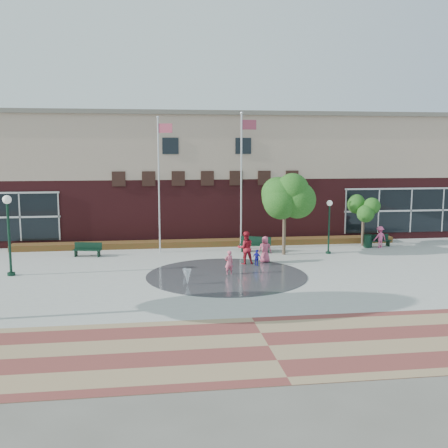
{
  "coord_description": "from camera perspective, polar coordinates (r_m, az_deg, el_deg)",
  "views": [
    {
      "loc": [
        -3.76,
        -23.46,
        6.55
      ],
      "look_at": [
        0.0,
        4.0,
        2.6
      ],
      "focal_mm": 42.0,
      "sensor_mm": 36.0,
      "label": 1
    }
  ],
  "objects": [
    {
      "name": "flagpole_left",
      "position": [
        33.27,
        -7.04,
        5.03
      ],
      "size": [
        0.96,
        0.41,
        8.62
      ],
      "rotation": [
        0.0,
        0.0,
        -0.35
      ],
      "color": "silver",
      "rests_on": "ground"
    },
    {
      "name": "lamp_right",
      "position": [
        33.51,
        11.37,
        0.35
      ],
      "size": [
        0.36,
        0.36,
        3.41
      ],
      "color": "black",
      "rests_on": "ground"
    },
    {
      "name": "child_blue",
      "position": [
        29.7,
        3.6,
        -3.71
      ],
      "size": [
        0.56,
        0.55,
        0.95
      ],
      "primitive_type": "imported",
      "rotation": [
        0.0,
        0.0,
        2.38
      ],
      "color": "#1A169F",
      "rests_on": "ground"
    },
    {
      "name": "lamp_left",
      "position": [
        29.22,
        -22.41,
        -0.22
      ],
      "size": [
        0.45,
        0.45,
        4.23
      ],
      "color": "black",
      "rests_on": "ground"
    },
    {
      "name": "adult_red",
      "position": [
        30.07,
        2.36,
        -2.62
      ],
      "size": [
        0.97,
        0.78,
        1.91
      ],
      "primitive_type": "imported",
      "rotation": [
        0.0,
        0.0,
        3.2
      ],
      "color": "red",
      "rests_on": "ground"
    },
    {
      "name": "bench_left",
      "position": [
        33.35,
        -14.64,
        -2.99
      ],
      "size": [
        1.79,
        0.85,
        0.87
      ],
      "rotation": [
        0.0,
        0.0,
        -0.22
      ],
      "color": "black",
      "rests_on": "ground"
    },
    {
      "name": "flower_bed",
      "position": [
        35.87,
        -1.65,
        -2.42
      ],
      "size": [
        26.0,
        1.2,
        0.4
      ],
      "primitive_type": "cube",
      "color": "maroon",
      "rests_on": "ground"
    },
    {
      "name": "tree_mid",
      "position": [
        32.62,
        6.62,
        3.01
      ],
      "size": [
        3.0,
        3.0,
        5.06
      ],
      "color": "#47372A",
      "rests_on": "ground"
    },
    {
      "name": "ground",
      "position": [
        24.65,
        1.27,
        -7.3
      ],
      "size": [
        120.0,
        120.0,
        0.0
      ],
      "primitive_type": "plane",
      "color": "#666056",
      "rests_on": "ground"
    },
    {
      "name": "water_jet_a",
      "position": [
        25.72,
        -3.99,
        -6.66
      ],
      "size": [
        0.39,
        0.39,
        0.76
      ],
      "primitive_type": "cone",
      "rotation": [
        3.14,
        0.0,
        0.0
      ],
      "color": "white",
      "rests_on": "ground"
    },
    {
      "name": "adult_pink",
      "position": [
        30.59,
        4.5,
        -2.79
      ],
      "size": [
        0.87,
        0.69,
        1.56
      ],
      "primitive_type": "imported",
      "rotation": [
        0.0,
        0.0,
        2.86
      ],
      "color": "#BF4A68",
      "rests_on": "ground"
    },
    {
      "name": "paver_band",
      "position": [
        18.11,
        4.86,
        -13.1
      ],
      "size": [
        46.0,
        6.0,
        0.01
      ],
      "primitive_type": "cube",
      "color": "brown",
      "rests_on": "ground"
    },
    {
      "name": "library_building",
      "position": [
        41.16,
        -2.56,
        5.45
      ],
      "size": [
        44.4,
        10.4,
        9.2
      ],
      "color": "#521B1F",
      "rests_on": "ground"
    },
    {
      "name": "child_splash",
      "position": [
        27.59,
        0.54,
        -4.23
      ],
      "size": [
        0.54,
        0.43,
        1.31
      ],
      "primitive_type": "imported",
      "rotation": [
        0.0,
        0.0,
        3.41
      ],
      "color": "#E9617C",
      "rests_on": "ground"
    },
    {
      "name": "person_bench",
      "position": [
        36.65,
        16.61,
        -1.37
      ],
      "size": [
        1.04,
        0.75,
        1.46
      ],
      "primitive_type": "imported",
      "rotation": [
        0.0,
        0.0,
        3.38
      ],
      "color": "#EB4E88",
      "rests_on": "ground"
    },
    {
      "name": "splash_pad",
      "position": [
        27.52,
        0.28,
        -5.65
      ],
      "size": [
        8.4,
        8.4,
        0.01
      ],
      "primitive_type": "cylinder",
      "color": "#383A3D",
      "rests_on": "ground"
    },
    {
      "name": "plaza_concrete",
      "position": [
        28.48,
        0.0,
        -5.18
      ],
      "size": [
        46.0,
        18.0,
        0.01
      ],
      "primitive_type": "cube",
      "color": "#A8A8A0",
      "rests_on": "ground"
    },
    {
      "name": "trash_can",
      "position": [
        36.49,
        15.36,
        -1.78
      ],
      "size": [
        0.56,
        0.56,
        0.92
      ],
      "color": "black",
      "rests_on": "ground"
    },
    {
      "name": "bench_right",
      "position": [
        37.07,
        16.51,
        -1.99
      ],
      "size": [
        1.7,
        0.7,
        0.83
      ],
      "rotation": [
        0.0,
        0.0,
        0.15
      ],
      "color": "black",
      "rests_on": "ground"
    },
    {
      "name": "tree_small_right",
      "position": [
        36.81,
        14.96,
        1.72
      ],
      "size": [
        2.11,
        2.11,
        3.61
      ],
      "color": "#47372A",
      "rests_on": "ground"
    },
    {
      "name": "bench_mid",
      "position": [
        33.68,
        3.41,
        -2.56
      ],
      "size": [
        2.04,
        1.29,
        1.0
      ],
      "rotation": [
        0.0,
        0.0,
        -0.4
      ],
      "color": "black",
      "rests_on": "ground"
    },
    {
      "name": "water_jet_b",
      "position": [
        27.38,
        -4.35,
        -5.75
      ],
      "size": [
        0.18,
        0.18,
        0.41
      ],
      "primitive_type": "cone",
      "rotation": [
        3.14,
        0.0,
        0.0
      ],
      "color": "white",
      "rests_on": "ground"
    },
    {
      "name": "flagpole_right",
      "position": [
        34.36,
        1.98,
        5.54
      ],
      "size": [
        1.1,
        0.27,
        8.97
      ],
      "rotation": [
        0.0,
        0.0,
        0.16
      ],
      "color": "silver",
      "rests_on": "ground"
    }
  ]
}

